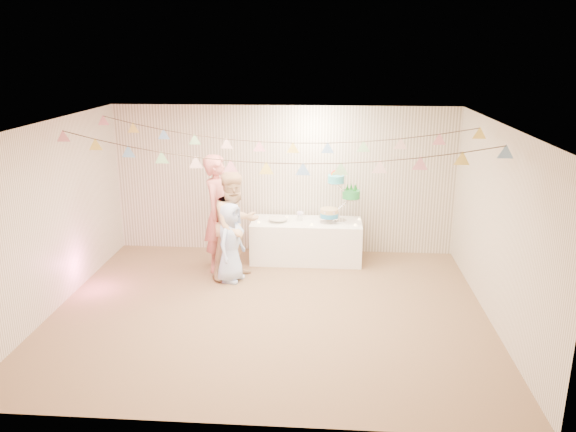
# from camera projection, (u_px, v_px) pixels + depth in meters

# --- Properties ---
(floor) EXTENTS (6.00, 6.00, 0.00)m
(floor) POSITION_uv_depth(u_px,v_px,m) (270.00, 310.00, 7.86)
(floor) COLOR brown
(floor) RESTS_ON ground
(ceiling) EXTENTS (6.00, 6.00, 0.00)m
(ceiling) POSITION_uv_depth(u_px,v_px,m) (268.00, 124.00, 7.12)
(ceiling) COLOR white
(ceiling) RESTS_ON ground
(back_wall) EXTENTS (6.00, 6.00, 0.00)m
(back_wall) POSITION_uv_depth(u_px,v_px,m) (284.00, 180.00, 9.88)
(back_wall) COLOR silver
(back_wall) RESTS_ON ground
(front_wall) EXTENTS (6.00, 6.00, 0.00)m
(front_wall) POSITION_uv_depth(u_px,v_px,m) (239.00, 303.00, 5.10)
(front_wall) COLOR silver
(front_wall) RESTS_ON ground
(left_wall) EXTENTS (5.00, 5.00, 0.00)m
(left_wall) POSITION_uv_depth(u_px,v_px,m) (52.00, 217.00, 7.70)
(left_wall) COLOR silver
(left_wall) RESTS_ON ground
(right_wall) EXTENTS (5.00, 5.00, 0.00)m
(right_wall) POSITION_uv_depth(u_px,v_px,m) (498.00, 227.00, 7.28)
(right_wall) COLOR silver
(right_wall) RESTS_ON ground
(table) EXTENTS (1.87, 0.75, 0.70)m
(table) POSITION_uv_depth(u_px,v_px,m) (306.00, 241.00, 9.64)
(table) COLOR white
(table) RESTS_ON floor
(cake_stand) EXTENTS (0.75, 0.44, 0.83)m
(cake_stand) POSITION_uv_depth(u_px,v_px,m) (340.00, 195.00, 9.42)
(cake_stand) COLOR silver
(cake_stand) RESTS_ON table
(cake_bottom) EXTENTS (0.31, 0.31, 0.15)m
(cake_bottom) POSITION_uv_depth(u_px,v_px,m) (330.00, 214.00, 9.46)
(cake_bottom) COLOR #2887BF
(cake_bottom) RESTS_ON cake_stand
(cake_middle) EXTENTS (0.27, 0.27, 0.22)m
(cake_middle) POSITION_uv_depth(u_px,v_px,m) (350.00, 197.00, 9.51)
(cake_middle) COLOR green
(cake_middle) RESTS_ON cake_stand
(cake_top_tier) EXTENTS (0.25, 0.25, 0.19)m
(cake_top_tier) POSITION_uv_depth(u_px,v_px,m) (336.00, 183.00, 9.33)
(cake_top_tier) COLOR #3DB6C2
(cake_top_tier) RESTS_ON cake_stand
(platter) EXTENTS (0.32, 0.32, 0.02)m
(platter) POSITION_uv_depth(u_px,v_px,m) (278.00, 218.00, 9.51)
(platter) COLOR white
(platter) RESTS_ON table
(posy) EXTENTS (0.14, 0.14, 0.16)m
(posy) POSITION_uv_depth(u_px,v_px,m) (300.00, 213.00, 9.56)
(posy) COLOR white
(posy) RESTS_ON table
(person_adult_a) EXTENTS (0.59, 0.78, 1.92)m
(person_adult_a) POSITION_uv_depth(u_px,v_px,m) (219.00, 213.00, 9.09)
(person_adult_a) COLOR #CA6D6A
(person_adult_a) RESTS_ON floor
(person_adult_b) EXTENTS (1.06, 1.05, 1.73)m
(person_adult_b) POSITION_uv_depth(u_px,v_px,m) (235.00, 225.00, 8.79)
(person_adult_b) COLOR #D8AE84
(person_adult_b) RESTS_ON floor
(person_child) EXTENTS (0.58, 0.72, 1.27)m
(person_child) POSITION_uv_depth(u_px,v_px,m) (230.00, 242.00, 8.71)
(person_child) COLOR #B4CCFF
(person_child) RESTS_ON floor
(bunting_back) EXTENTS (5.60, 1.10, 0.40)m
(bunting_back) POSITION_uv_depth(u_px,v_px,m) (276.00, 132.00, 8.24)
(bunting_back) COLOR pink
(bunting_back) RESTS_ON ceiling
(bunting_front) EXTENTS (5.60, 0.90, 0.36)m
(bunting_front) POSITION_uv_depth(u_px,v_px,m) (266.00, 149.00, 7.01)
(bunting_front) COLOR #72A5E5
(bunting_front) RESTS_ON ceiling
(tealight_0) EXTENTS (0.04, 0.04, 0.03)m
(tealight_0) POSITION_uv_depth(u_px,v_px,m) (259.00, 222.00, 9.45)
(tealight_0) COLOR #FFD88C
(tealight_0) RESTS_ON table
(tealight_1) EXTENTS (0.04, 0.04, 0.03)m
(tealight_1) POSITION_uv_depth(u_px,v_px,m) (287.00, 217.00, 9.73)
(tealight_1) COLOR #FFD88C
(tealight_1) RESTS_ON table
(tealight_2) EXTENTS (0.04, 0.04, 0.03)m
(tealight_2) POSITION_uv_depth(u_px,v_px,m) (312.00, 225.00, 9.32)
(tealight_2) COLOR #FFD88C
(tealight_2) RESTS_ON table
(tealight_3) EXTENTS (0.04, 0.04, 0.03)m
(tealight_3) POSITION_uv_depth(u_px,v_px,m) (327.00, 217.00, 9.72)
(tealight_3) COLOR #FFD88C
(tealight_3) RESTS_ON table
(tealight_4) EXTENTS (0.04, 0.04, 0.03)m
(tealight_4) POSITION_uv_depth(u_px,v_px,m) (355.00, 225.00, 9.30)
(tealight_4) COLOR #FFD88C
(tealight_4) RESTS_ON table
(tealight_5) EXTENTS (0.04, 0.04, 0.03)m
(tealight_5) POSITION_uv_depth(u_px,v_px,m) (359.00, 219.00, 9.61)
(tealight_5) COLOR #FFD88C
(tealight_5) RESTS_ON table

